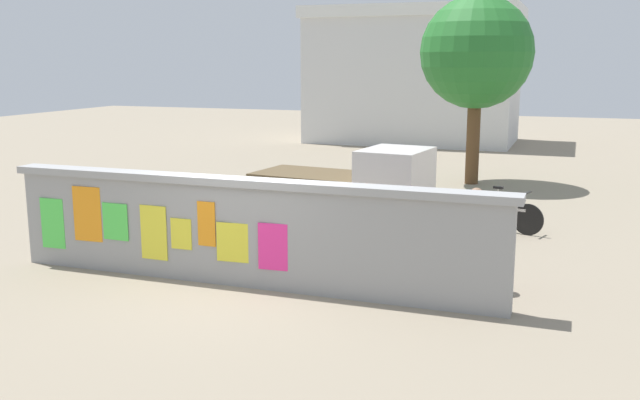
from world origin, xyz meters
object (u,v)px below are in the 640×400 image
Objects in this scene: bicycle_near at (504,215)px; person_walking at (366,222)px; auto_rickshaw_truck at (349,192)px; tree_roadside at (477,53)px; motorcycle at (201,196)px; person_bystander at (475,228)px.

person_walking reaches higher than bicycle_near.
tree_roadside reaches higher than auto_rickshaw_truck.
bicycle_near is at bearing 6.85° from motorcycle.
motorcycle is 6.81m from bicycle_near.
auto_rickshaw_truck is 3.87m from motorcycle.
auto_rickshaw_truck is 7.91m from tree_roadside.
auto_rickshaw_truck is 3.05m from person_walking.
tree_roadside reaches higher than motorcycle.
auto_rickshaw_truck is at bearing -101.52° from tree_roadside.
bicycle_near is at bearing 89.04° from person_bystander.
person_bystander is 10.35m from tree_roadside.
person_bystander is (2.90, -2.64, 0.09)m from auto_rickshaw_truck.
person_walking is at bearing -67.31° from auto_rickshaw_truck.
bicycle_near is 4.10m from person_bystander.
auto_rickshaw_truck is 2.32× the size of person_bystander.
person_bystander is at bearing -90.96° from bicycle_near.
tree_roadside is at bearing 98.23° from person_bystander.
auto_rickshaw_truck is 1.98× the size of motorcycle.
motorcycle is 1.17× the size of person_walking.
tree_roadside is (1.47, 7.23, 2.85)m from auto_rickshaw_truck.
tree_roadside is at bearing 51.51° from motorcycle.
tree_roadside reaches higher than person_walking.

